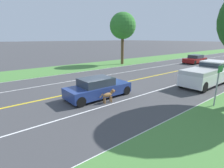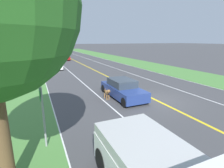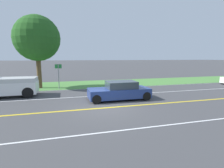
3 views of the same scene
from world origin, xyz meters
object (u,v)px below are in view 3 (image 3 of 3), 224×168
object	(u,v)px
ego_car	(119,91)
street_sign	(59,73)
dog	(115,90)
roadside_tree_right_near	(37,39)

from	to	relation	value
ego_car	street_sign	size ratio (longest dim) A/B	1.80
dog	roadside_tree_right_near	world-z (taller)	roadside_tree_right_near
roadside_tree_right_near	street_sign	distance (m)	4.03
ego_car	street_sign	distance (m)	7.31
roadside_tree_right_near	street_sign	xyz separation A→B (m)	(-1.09, -1.90, -3.38)
dog	roadside_tree_right_near	distance (m)	9.56
dog	ego_car	bearing A→B (deg)	-178.55
ego_car	dog	bearing A→B (deg)	-1.38
ego_car	roadside_tree_right_near	size ratio (longest dim) A/B	0.62
dog	street_sign	bearing A→B (deg)	47.64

